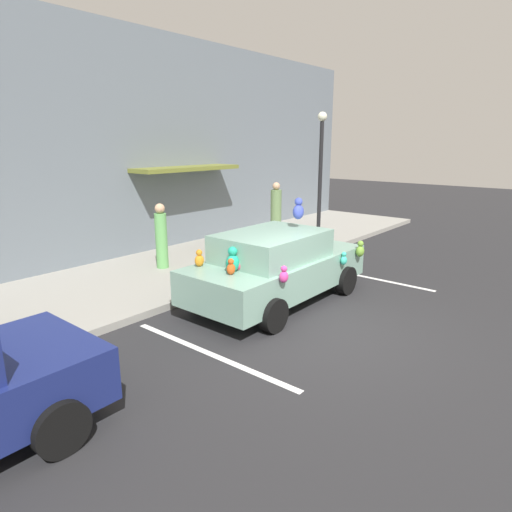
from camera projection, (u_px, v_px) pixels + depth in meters
The scene contains 10 objects.
ground_plane at pixel (322, 333), 7.92m from camera, with size 60.00×60.00×0.00m, color #262628.
sidewalk at pixel (150, 277), 10.99m from camera, with size 24.00×4.00×0.15m, color gray.
storefront_building at pixel (93, 147), 11.55m from camera, with size 24.00×1.25×6.40m.
parking_stripe_front at pixel (364, 276), 11.25m from camera, with size 0.12×3.60×0.01m, color silver.
parking_stripe_rear at pixel (210, 354), 7.16m from camera, with size 0.12×3.60×0.01m, color silver.
plush_covered_car at pixel (276, 266), 9.31m from camera, with size 4.31×2.12×2.19m.
teddy_bear_on_sidewalk at pixel (228, 259), 11.08m from camera, with size 0.36×0.30×0.70m.
street_lamp_post at pixel (321, 166), 13.47m from camera, with size 0.28×0.28×4.05m.
pedestrian_walking_past at pixel (161, 237), 11.32m from camera, with size 0.30×0.30×1.68m.
pedestrian_by_lamp at pixel (276, 213), 14.50m from camera, with size 0.36×0.36×1.91m.
Camera 1 is at (-6.38, -3.75, 3.35)m, focal length 30.93 mm.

